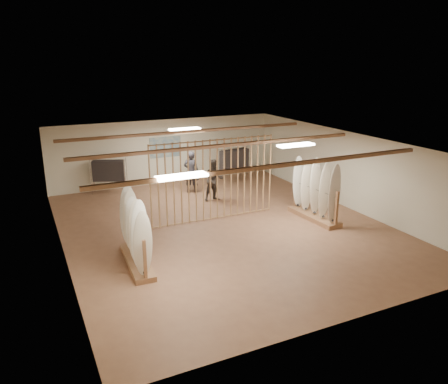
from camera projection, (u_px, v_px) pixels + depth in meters
name	position (u px, v px, depth m)	size (l,w,h in m)	color
floor	(224.00, 227.00, 14.40)	(12.00, 12.00, 0.00)	#8F6045
ceiling	(224.00, 143.00, 13.57)	(12.00, 12.00, 0.00)	gray
wall_back	(165.00, 152.00, 19.16)	(12.00, 12.00, 0.00)	white
wall_front	(351.00, 261.00, 8.80)	(12.00, 12.00, 0.00)	white
wall_left	(59.00, 208.00, 11.93)	(12.00, 12.00, 0.00)	white
wall_right	(347.00, 170.00, 16.04)	(12.00, 12.00, 0.00)	white
ceiling_slats	(224.00, 145.00, 13.60)	(9.50, 6.12, 0.10)	#976845
light_panels	(224.00, 145.00, 13.59)	(1.20, 0.35, 0.06)	white
bamboo_partition	(214.00, 180.00, 14.67)	(4.45, 0.05, 2.78)	tan
poster	(165.00, 147.00, 19.09)	(1.40, 0.03, 0.90)	#2D68A0
rack_left	(136.00, 241.00, 11.60)	(0.68, 2.41, 1.92)	#976845
rack_right	(315.00, 199.00, 14.90)	(0.71, 2.26, 2.12)	#976845
clothing_rack_a	(109.00, 171.00, 17.70)	(1.30, 0.82, 1.46)	silver
clothing_rack_b	(234.00, 160.00, 19.26)	(1.46, 0.62, 1.59)	silver
shopper_a	(191.00, 169.00, 17.80)	(0.72, 0.49, 1.98)	#26252C
shopper_b	(214.00, 178.00, 16.80)	(0.89, 0.70, 1.85)	#352E29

